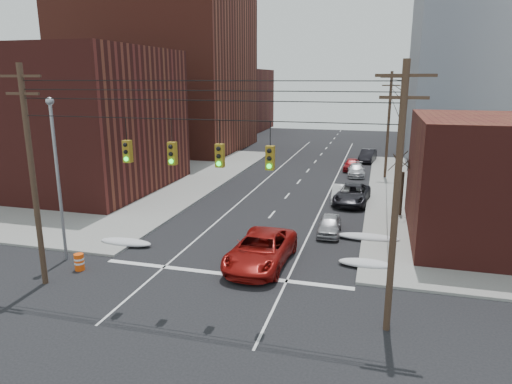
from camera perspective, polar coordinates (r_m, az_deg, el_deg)
The scene contains 27 objects.
ground at distance 19.85m, azimuth -10.61°, elevation -17.48°, with size 160.00×160.00×0.00m, color black.
sidewalk_nw at distance 55.53m, azimuth -23.86°, elevation 2.21°, with size 40.00×40.00×0.15m, color gray.
building_brick_tall at distance 70.79m, azimuth -12.01°, elevation 17.55°, with size 24.00×20.00×30.00m, color maroon.
building_brick_near at distance 47.70m, azimuth -23.65°, elevation 8.31°, with size 20.00×16.00×13.00m, color #511C18.
building_brick_far at distance 95.37m, azimuth -5.61°, elevation 11.38°, with size 22.00×18.00×12.00m, color #511C18.
building_glass at distance 86.66m, azimuth 26.79°, elevation 13.04°, with size 20.00×18.00×22.00m, color gray.
utility_pole_left at distance 24.73m, azimuth -26.17°, elevation 2.07°, with size 2.20×0.28×11.00m.
utility_pole_right at distance 18.68m, azimuth 17.14°, elevation -0.58°, with size 2.20×0.28×11.00m.
utility_pole_far at distance 49.32m, azimuth 16.23°, elevation 8.23°, with size 2.20×0.28×11.00m.
traffic_signals at distance 19.87m, azimuth -7.58°, elevation 4.85°, with size 17.00×0.42×2.02m.
street_light at distance 27.66m, azimuth -23.64°, elevation 2.94°, with size 0.44×0.44×9.32m.
bare_tree at distance 36.05m, azimuth 17.79°, elevation 0.57°, with size 2.09×2.20×4.93m.
snow_nw at distance 30.19m, azimuth -15.97°, elevation -6.05°, with size 3.50×1.08×0.42m, color silver.
snow_ne at distance 26.60m, azimuth 13.53°, elevation -8.67°, with size 3.00×1.08×0.42m, color silver.
snow_east_far at distance 30.81m, azimuth 13.83°, elevation -5.50°, with size 4.00×1.08×0.42m, color silver.
red_pickup at distance 25.90m, azimuth 0.61°, elevation -7.23°, with size 3.01×6.52×1.81m, color maroon.
parked_car_a at distance 31.38m, azimuth 9.16°, elevation -4.08°, with size 1.51×3.76×1.28m, color #A4A3A8.
parked_car_b at distance 39.74m, azimuth 10.55°, elevation -0.20°, with size 1.45×4.16×1.37m, color silver.
parked_car_c at distance 39.29m, azimuth 11.93°, elevation -0.28°, with size 2.62×5.69×1.58m, color black.
parked_car_d at distance 50.59m, azimuth 12.41°, elevation 2.70°, with size 1.80×4.44×1.29m, color #A8A8AD.
parked_car_e at distance 53.49m, azimuth 11.86°, elevation 3.38°, with size 1.63×4.04×1.38m, color maroon.
parked_car_f at distance 59.54m, azimuth 13.79°, elevation 4.44°, with size 1.67×4.80×1.58m, color black.
lot_car_a at distance 47.07m, azimuth -15.20°, elevation 1.97°, with size 1.50×4.31×1.42m, color white.
lot_car_b at distance 47.35m, azimuth -14.94°, elevation 2.10°, with size 2.47×5.36×1.49m, color #BCBDC1.
lot_car_c at distance 43.28m, azimuth -19.65°, elevation 0.50°, with size 1.77×4.35×1.26m, color black.
lot_car_d at distance 47.16m, azimuth -15.62°, elevation 1.91°, with size 1.56×3.88×1.32m, color #ACADB1.
construction_barrel at distance 27.18m, azimuth -21.23°, elevation -8.13°, with size 0.62×0.62×0.94m.
Camera 1 is at (7.72, -15.11, 10.30)m, focal length 32.00 mm.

